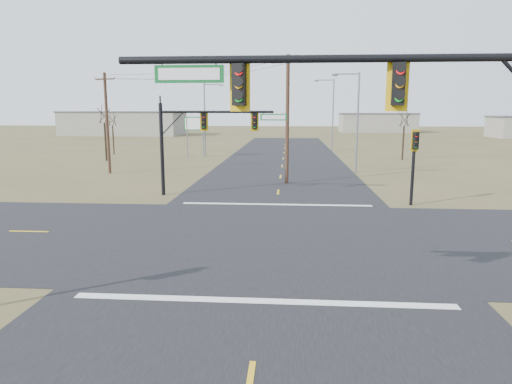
% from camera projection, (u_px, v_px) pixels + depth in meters
% --- Properties ---
extents(ground, '(320.00, 320.00, 0.00)m').
position_uv_depth(ground, '(272.00, 237.00, 21.63)').
color(ground, brown).
rests_on(ground, ground).
extents(road_ew, '(160.00, 14.00, 0.02)m').
position_uv_depth(road_ew, '(272.00, 237.00, 21.63)').
color(road_ew, black).
rests_on(road_ew, ground).
extents(road_ns, '(14.00, 160.00, 0.02)m').
position_uv_depth(road_ns, '(272.00, 237.00, 21.63)').
color(road_ns, black).
rests_on(road_ns, ground).
extents(stop_bar_near, '(12.00, 0.40, 0.01)m').
position_uv_depth(stop_bar_near, '(262.00, 301.00, 14.26)').
color(stop_bar_near, silver).
rests_on(stop_bar_near, road_ns).
extents(stop_bar_far, '(12.00, 0.40, 0.01)m').
position_uv_depth(stop_bar_far, '(276.00, 204.00, 28.99)').
color(stop_bar_far, silver).
rests_on(stop_bar_far, road_ns).
extents(mast_arm_near, '(11.27, 0.53, 7.78)m').
position_uv_depth(mast_arm_near, '(415.00, 121.00, 11.51)').
color(mast_arm_near, black).
rests_on(mast_arm_near, ground).
extents(mast_arm_far, '(8.83, 0.53, 6.42)m').
position_uv_depth(mast_arm_far, '(206.00, 129.00, 31.37)').
color(mast_arm_far, black).
rests_on(mast_arm_far, ground).
extents(pedestal_signal_ne, '(0.67, 0.59, 4.79)m').
position_uv_depth(pedestal_signal_ne, '(415.00, 151.00, 28.22)').
color(pedestal_signal_ne, black).
rests_on(pedestal_signal_ne, ground).
extents(utility_pole_near, '(2.49, 0.57, 10.26)m').
position_uv_depth(utility_pole_near, '(287.00, 118.00, 36.64)').
color(utility_pole_near, '#462B1E').
rests_on(utility_pole_near, ground).
extents(utility_pole_far, '(2.17, 0.97, 9.39)m').
position_uv_depth(utility_pole_far, '(107.00, 122.00, 42.82)').
color(utility_pole_far, '#462B1E').
rests_on(utility_pole_far, ground).
extents(highway_sign, '(2.75, 0.16, 5.16)m').
position_uv_depth(highway_sign, '(195.00, 128.00, 57.88)').
color(highway_sign, slate).
rests_on(highway_sign, ground).
extents(streetlight_a, '(2.66, 0.42, 9.49)m').
position_uv_depth(streetlight_a, '(355.00, 117.00, 43.16)').
color(streetlight_a, slate).
rests_on(streetlight_a, ground).
extents(streetlight_b, '(2.94, 0.39, 10.53)m').
position_uv_depth(streetlight_b, '(331.00, 111.00, 67.31)').
color(streetlight_b, slate).
rests_on(streetlight_b, ground).
extents(streetlight_c, '(2.62, 0.30, 9.40)m').
position_uv_depth(streetlight_c, '(206.00, 116.00, 58.70)').
color(streetlight_c, slate).
rests_on(streetlight_c, ground).
extents(bare_tree_a, '(3.39, 3.39, 7.03)m').
position_uv_depth(bare_tree_a, '(104.00, 114.00, 53.68)').
color(bare_tree_a, black).
rests_on(bare_tree_a, ground).
extents(bare_tree_b, '(2.90, 2.90, 6.06)m').
position_uv_depth(bare_tree_b, '(112.00, 119.00, 61.79)').
color(bare_tree_b, black).
rests_on(bare_tree_b, ground).
extents(bare_tree_c, '(3.58, 3.58, 6.48)m').
position_uv_depth(bare_tree_c, '(405.00, 118.00, 54.84)').
color(bare_tree_c, black).
rests_on(bare_tree_c, ground).
extents(warehouse_left, '(28.00, 14.00, 5.50)m').
position_uv_depth(warehouse_left, '(124.00, 124.00, 112.43)').
color(warehouse_left, gray).
rests_on(warehouse_left, ground).
extents(warehouse_mid, '(20.00, 12.00, 5.00)m').
position_uv_depth(warehouse_mid, '(377.00, 123.00, 127.37)').
color(warehouse_mid, gray).
rests_on(warehouse_mid, ground).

